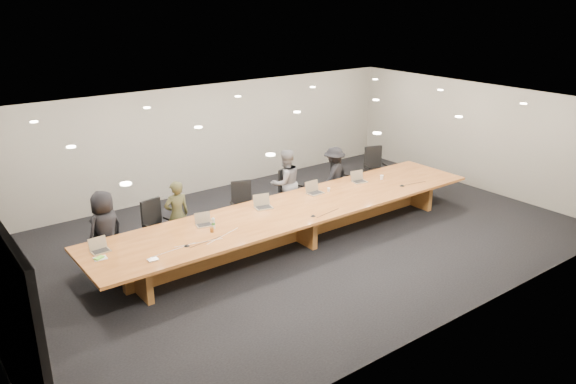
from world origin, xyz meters
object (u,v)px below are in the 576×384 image
Objects in this scene: amber_mug at (212,230)px; mic_center at (313,216)px; chair_left at (158,226)px; paper_cup_near at (329,190)px; chair_right at (343,181)px; person_c at (286,183)px; person_d at (334,176)px; paper_cup_far at (382,177)px; chair_mid_right at (292,191)px; water_bottle at (213,224)px; chair_mid_left at (244,206)px; laptop_a at (100,245)px; laptop_d at (315,188)px; mic_left at (187,245)px; laptop_b at (204,220)px; chair_far_right at (376,169)px; conference_table at (297,217)px; person_a at (105,230)px; person_b at (177,215)px; laptop_e at (360,177)px; chair_far_left at (108,242)px; av_box at (153,260)px; laptop_c at (264,202)px; mic_right at (402,185)px.

mic_center is (2.02, -0.54, -0.03)m from amber_mug.
paper_cup_near is (3.75, -0.92, 0.25)m from chair_left.
person_c reaches higher than chair_right.
paper_cup_far is (0.69, -0.96, 0.07)m from person_d.
chair_mid_right is 3.17m from water_bottle.
chair_mid_right is (1.47, 0.16, -0.00)m from chair_mid_left.
laptop_a reaches higher than paper_cup_near.
laptop_d is at bearing -111.06° from chair_mid_right.
mic_left is at bearing -157.62° from amber_mug.
chair_right is 3.35× the size of laptop_b.
chair_mid_right reaches higher than mic_left.
laptop_a reaches higher than paper_cup_far.
conference_table is at bearing -142.70° from chair_far_right.
chair_left is 0.71× the size of person_a.
mic_left is (-0.56, -1.51, 0.04)m from person_b.
chair_right reaches higher than mic_center.
chair_far_right is at bearing 13.26° from amber_mug.
chair_mid_right is 4.58m from person_a.
person_a is at bearing -162.05° from chair_mid_left.
laptop_e is 2.47m from mic_center.
chair_mid_left is 3.22× the size of laptop_e.
chair_mid_right is 9.87× the size of mic_left.
chair_far_right is at bearing 165.51° from person_d.
person_b is at bearing 163.31° from chair_right.
chair_left is 4.65m from person_d.
chair_far_left and laptop_d have the same top height.
amber_mug is (0.49, -1.33, 0.25)m from chair_left.
person_c is 1.43m from person_d.
chair_mid_left is at bearing 31.76° from av_box.
person_d is 14.11× the size of mic_center.
chair_mid_right is 1.52m from chair_right.
chair_mid_left is 1.04× the size of chair_right.
person_d is at bearing -158.26° from chair_far_right.
person_c is at bearing 24.87° from av_box.
person_d is at bearing 6.39° from chair_far_left.
laptop_c is at bearing 15.57° from laptop_b.
amber_mug reaches higher than av_box.
chair_right reaches higher than mic_left.
conference_table is 1.31m from chair_mid_left.
mic_right is (4.86, -0.34, -0.03)m from amber_mug.
paper_cup_near is (-1.23, -0.88, 0.27)m from chair_right.
amber_mug is 0.72m from mic_left.
chair_far_right is 4.38m from laptop_c.
paper_cup_far is at bearing 152.61° from person_a.
person_d reaches higher than chair_mid_right.
person_c is at bearing 69.33° from mic_center.
chair_far_left is 0.64× the size of person_c.
person_b is 16.43× the size of amber_mug.
conference_table is 1.46m from person_c.
mic_right is (4.76, -0.46, -0.09)m from water_bottle.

